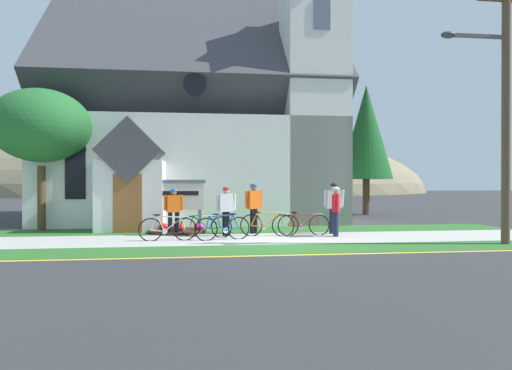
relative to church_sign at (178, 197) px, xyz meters
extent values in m
plane|color=#333335|center=(3.26, 0.12, -1.27)|extent=(140.00, 140.00, 0.00)
cube|color=#B7B5AD|center=(0.60, -2.27, -1.26)|extent=(32.00, 2.77, 0.01)
cube|color=#2D6628|center=(0.60, -4.49, -1.26)|extent=(32.00, 1.67, 0.01)
cube|color=#2D6628|center=(0.60, 0.30, -1.26)|extent=(24.00, 2.37, 0.01)
cube|color=yellow|center=(0.60, -5.47, -1.26)|extent=(28.00, 0.16, 0.01)
cube|color=white|center=(0.60, 6.59, 1.01)|extent=(13.00, 10.19, 4.54)
cube|color=#424247|center=(0.60, 6.59, 4.89)|extent=(13.50, 10.37, 10.37)
cube|color=white|center=(5.78, 2.81, 4.01)|extent=(2.64, 2.64, 10.54)
cube|color=slate|center=(5.78, 1.47, 7.43)|extent=(0.70, 0.06, 1.20)
cube|color=white|center=(-1.74, 0.69, 0.03)|extent=(2.40, 1.60, 2.60)
cube|color=#424247|center=(-1.74, 0.69, 1.68)|extent=(2.40, 1.80, 2.40)
cube|color=brown|center=(-1.74, -0.13, -0.22)|extent=(1.00, 0.06, 2.10)
cube|color=black|center=(-3.95, 1.46, 0.83)|extent=(0.76, 0.06, 1.90)
cone|color=black|center=(-3.95, 1.46, 1.78)|extent=(0.80, 0.06, 0.80)
cylinder|color=black|center=(0.60, 1.46, 4.41)|extent=(0.90, 0.06, 0.90)
cube|color=slate|center=(-0.80, 0.03, -0.86)|extent=(0.12, 0.12, 0.81)
cube|color=slate|center=(0.80, -0.02, -0.86)|extent=(0.12, 0.12, 0.81)
cube|color=silver|center=(0.00, 0.00, 0.02)|extent=(1.90, 0.14, 0.96)
cube|color=slate|center=(0.00, 0.00, 0.56)|extent=(2.02, 0.18, 0.12)
cube|color=black|center=(0.00, -0.04, 0.14)|extent=(1.52, 0.06, 0.16)
cylinder|color=#382319|center=(0.00, -0.21, -1.22)|extent=(2.07, 2.07, 0.10)
ellipsoid|color=#CC338C|center=(0.76, -0.25, -1.05)|extent=(0.36, 0.36, 0.24)
ellipsoid|color=orange|center=(0.05, 0.08, -1.05)|extent=(0.36, 0.36, 0.24)
ellipsoid|color=red|center=(-0.48, -0.22, -1.05)|extent=(0.36, 0.36, 0.24)
ellipsoid|color=red|center=(0.07, -0.60, -1.05)|extent=(0.36, 0.36, 0.24)
torus|color=black|center=(1.51, -1.82, -0.93)|extent=(0.68, 0.26, 0.71)
torus|color=black|center=(0.50, -1.48, -0.93)|extent=(0.68, 0.26, 0.71)
cylinder|color=#19723F|center=(0.84, -1.59, -0.77)|extent=(0.56, 0.22, 0.44)
cylinder|color=#19723F|center=(0.95, -1.63, -0.55)|extent=(0.76, 0.29, 0.06)
cylinder|color=#19723F|center=(1.22, -1.72, -0.76)|extent=(0.26, 0.12, 0.46)
cylinder|color=#19723F|center=(1.31, -1.75, -0.95)|extent=(0.42, 0.17, 0.09)
cylinder|color=#19723F|center=(1.42, -1.78, -0.73)|extent=(0.22, 0.11, 0.40)
cylinder|color=#19723F|center=(0.54, -1.49, -0.75)|extent=(0.13, 0.07, 0.37)
ellipsoid|color=black|center=(1.33, -1.75, -0.51)|extent=(0.25, 0.15, 0.05)
cylinder|color=silver|center=(0.58, -1.50, -0.55)|extent=(0.43, 0.17, 0.03)
cylinder|color=silver|center=(1.11, -1.68, -0.98)|extent=(0.18, 0.08, 0.18)
torus|color=black|center=(2.51, -1.54, -0.91)|extent=(0.74, 0.19, 0.75)
torus|color=black|center=(3.56, -1.76, -0.91)|extent=(0.74, 0.19, 0.75)
cylinder|color=orange|center=(3.20, -1.69, -0.73)|extent=(0.57, 0.15, 0.49)
cylinder|color=orange|center=(3.09, -1.66, -0.50)|extent=(0.78, 0.20, 0.04)
cylinder|color=orange|center=(2.82, -1.61, -0.73)|extent=(0.27, 0.09, 0.48)
cylinder|color=orange|center=(2.72, -1.59, -0.93)|extent=(0.43, 0.12, 0.09)
cylinder|color=orange|center=(2.61, -1.56, -0.70)|extent=(0.23, 0.08, 0.43)
cylinder|color=orange|center=(3.51, -1.75, -0.70)|extent=(0.13, 0.06, 0.42)
ellipsoid|color=black|center=(2.70, -1.58, -0.46)|extent=(0.25, 0.13, 0.05)
cylinder|color=silver|center=(3.47, -1.74, -0.48)|extent=(0.44, 0.12, 0.03)
cylinder|color=silver|center=(2.93, -1.63, -0.96)|extent=(0.18, 0.06, 0.18)
torus|color=black|center=(3.77, -1.57, -0.92)|extent=(0.72, 0.07, 0.72)
torus|color=black|center=(4.83, -1.61, -0.92)|extent=(0.72, 0.07, 0.72)
cylinder|color=#A51E19|center=(4.47, -1.60, -0.77)|extent=(0.57, 0.06, 0.44)
cylinder|color=#A51E19|center=(4.35, -1.59, -0.54)|extent=(0.79, 0.07, 0.09)
cylinder|color=#A51E19|center=(4.08, -1.58, -0.74)|extent=(0.27, 0.05, 0.48)
cylinder|color=#A51E19|center=(3.98, -1.58, -0.95)|extent=(0.43, 0.05, 0.09)
cylinder|color=#A51E19|center=(3.86, -1.57, -0.72)|extent=(0.23, 0.05, 0.43)
cylinder|color=#A51E19|center=(4.79, -1.61, -0.75)|extent=(0.12, 0.04, 0.36)
ellipsoid|color=black|center=(3.96, -1.57, -0.48)|extent=(0.24, 0.09, 0.05)
cylinder|color=silver|center=(4.74, -1.61, -0.55)|extent=(0.44, 0.05, 0.03)
cylinder|color=silver|center=(4.19, -1.58, -0.97)|extent=(0.18, 0.03, 0.18)
torus|color=black|center=(-0.68, -2.43, -0.92)|extent=(0.73, 0.09, 0.73)
torus|color=black|center=(0.35, -2.35, -0.92)|extent=(0.73, 0.09, 0.73)
cylinder|color=#B7B7BC|center=(0.00, -2.38, -0.76)|extent=(0.56, 0.08, 0.44)
cylinder|color=#B7B7BC|center=(-0.12, -2.39, -0.53)|extent=(0.77, 0.10, 0.10)
cylinder|color=#B7B7BC|center=(-0.39, -2.41, -0.73)|extent=(0.26, 0.06, 0.49)
cylinder|color=#B7B7BC|center=(-0.48, -2.41, -0.95)|extent=(0.42, 0.07, 0.09)
cylinder|color=#B7B7BC|center=(-0.59, -2.42, -0.71)|extent=(0.22, 0.05, 0.44)
cylinder|color=#B7B7BC|center=(0.31, -2.35, -0.74)|extent=(0.12, 0.05, 0.37)
ellipsoid|color=black|center=(-0.50, -2.41, -0.46)|extent=(0.25, 0.10, 0.05)
cylinder|color=silver|center=(0.27, -2.36, -0.54)|extent=(0.44, 0.06, 0.03)
cylinder|color=silver|center=(-0.27, -2.40, -0.97)|extent=(0.18, 0.03, 0.18)
torus|color=black|center=(2.03, -2.32, -0.92)|extent=(0.72, 0.21, 0.73)
torus|color=black|center=(1.01, -2.57, -0.92)|extent=(0.72, 0.21, 0.73)
cylinder|color=#194CA5|center=(1.35, -2.49, -0.74)|extent=(0.56, 0.17, 0.49)
cylinder|color=#194CA5|center=(1.47, -2.46, -0.50)|extent=(0.77, 0.22, 0.06)
cylinder|color=#194CA5|center=(1.73, -2.39, -0.73)|extent=(0.26, 0.10, 0.49)
cylinder|color=#194CA5|center=(1.82, -2.37, -0.94)|extent=(0.42, 0.13, 0.09)
cylinder|color=#194CA5|center=(1.94, -2.34, -0.70)|extent=(0.22, 0.09, 0.44)
cylinder|color=#194CA5|center=(1.05, -2.56, -0.71)|extent=(0.12, 0.06, 0.41)
ellipsoid|color=black|center=(1.84, -2.37, -0.46)|extent=(0.25, 0.13, 0.05)
cylinder|color=silver|center=(1.09, -2.55, -0.49)|extent=(0.43, 0.13, 0.03)
cylinder|color=silver|center=(1.62, -2.42, -0.97)|extent=(0.18, 0.06, 0.18)
cylinder|color=black|center=(1.73, -1.44, -0.86)|extent=(0.15, 0.15, 0.82)
cylinder|color=black|center=(1.63, -1.46, -0.86)|extent=(0.15, 0.15, 0.82)
cube|color=silver|center=(1.68, -1.45, -0.15)|extent=(0.49, 0.29, 0.59)
sphere|color=tan|center=(1.68, -1.45, 0.25)|extent=(0.21, 0.21, 0.21)
ellipsoid|color=red|center=(1.68, -1.45, 0.31)|extent=(0.27, 0.30, 0.15)
cylinder|color=silver|center=(1.96, -1.43, -0.12)|extent=(0.09, 0.17, 0.54)
cylinder|color=silver|center=(1.40, -1.47, -0.12)|extent=(0.09, 0.16, 0.54)
cylinder|color=black|center=(2.62, -0.91, -0.83)|extent=(0.15, 0.15, 0.87)
cylinder|color=black|center=(2.74, -0.84, -0.83)|extent=(0.15, 0.15, 0.87)
cube|color=#E55914|center=(2.68, -0.87, -0.08)|extent=(0.52, 0.43, 0.63)
sphere|color=#936B51|center=(2.68, -0.87, 0.35)|extent=(0.22, 0.22, 0.22)
ellipsoid|color=#1E59B2|center=(2.68, -0.87, 0.41)|extent=(0.35, 0.36, 0.16)
cylinder|color=#E55914|center=(2.41, -1.00, -0.05)|extent=(0.09, 0.19, 0.58)
cylinder|color=#E55914|center=(2.95, -0.75, -0.05)|extent=(0.09, 0.11, 0.57)
cylinder|color=black|center=(0.04, -1.00, -0.87)|extent=(0.15, 0.15, 0.79)
cylinder|color=black|center=(-0.19, -1.06, -0.87)|extent=(0.15, 0.15, 0.79)
cube|color=#E55914|center=(-0.07, -1.03, -0.19)|extent=(0.48, 0.29, 0.57)
sphere|color=#936B51|center=(-0.07, -1.03, 0.20)|extent=(0.20, 0.20, 0.20)
ellipsoid|color=#1E59B2|center=(-0.07, -1.03, 0.25)|extent=(0.26, 0.30, 0.14)
cylinder|color=#E55914|center=(0.20, -1.01, -0.16)|extent=(0.09, 0.16, 0.52)
cylinder|color=#E55914|center=(-0.35, -1.05, -0.16)|extent=(0.09, 0.19, 0.52)
cylinder|color=#191E38|center=(5.33, -1.93, -0.86)|extent=(0.15, 0.15, 0.81)
cylinder|color=#191E38|center=(5.25, -2.10, -0.86)|extent=(0.15, 0.15, 0.81)
cube|color=red|center=(5.29, -2.02, -0.15)|extent=(0.38, 0.50, 0.59)
sphere|color=tan|center=(5.29, -2.02, 0.25)|extent=(0.21, 0.21, 0.21)
ellipsoid|color=silver|center=(5.29, -2.02, 0.31)|extent=(0.33, 0.31, 0.15)
cylinder|color=red|center=(5.44, -1.78, -0.12)|extent=(0.09, 0.10, 0.54)
cylinder|color=red|center=(5.13, -2.25, -0.12)|extent=(0.09, 0.20, 0.54)
cylinder|color=#191E38|center=(5.36, -1.27, -0.82)|extent=(0.15, 0.15, 0.88)
cylinder|color=#191E38|center=(5.53, -1.27, -0.82)|extent=(0.15, 0.15, 0.88)
cube|color=silver|center=(5.45, -1.27, -0.06)|extent=(0.50, 0.20, 0.64)
sphere|color=tan|center=(5.45, -1.27, 0.37)|extent=(0.23, 0.23, 0.23)
ellipsoid|color=black|center=(5.45, -1.27, 0.44)|extent=(0.24, 0.29, 0.16)
cylinder|color=silver|center=(5.15, -1.23, -0.03)|extent=(0.09, 0.21, 0.58)
cylinder|color=silver|center=(5.75, -1.32, -0.03)|extent=(0.09, 0.22, 0.58)
cylinder|color=brown|center=(9.70, -4.28, 2.95)|extent=(0.24, 0.24, 8.43)
cube|color=brown|center=(9.70, -4.28, 5.87)|extent=(1.80, 0.12, 0.12)
cube|color=#4C4C51|center=(8.80, -4.28, 4.77)|extent=(1.80, 0.10, 0.10)
ellipsoid|color=#3F3F44|center=(7.90, -4.28, 4.77)|extent=(0.44, 0.28, 0.20)
cylinder|color=#4C3823|center=(9.89, 7.18, -0.28)|extent=(0.38, 0.38, 1.97)
cone|color=#195623|center=(9.89, 7.18, 3.30)|extent=(2.90, 2.90, 5.19)
cylinder|color=#4C3823|center=(-5.06, 1.08, -0.06)|extent=(0.29, 0.29, 2.41)
ellipsoid|color=#23662D|center=(-5.06, 1.08, 2.64)|extent=(3.58, 3.58, 2.72)
ellipsoid|color=#847A5B|center=(-4.67, 61.05, -1.27)|extent=(89.60, 54.25, 22.97)
camera|label=1|loc=(0.88, -16.10, 0.55)|focal=30.80mm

